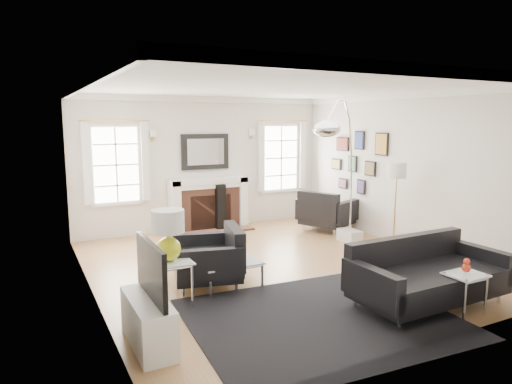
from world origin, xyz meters
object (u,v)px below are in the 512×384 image
fireplace (209,204)px  sofa (425,276)px  armchair_right (326,212)px  arc_floor_lamp (340,170)px  coffee_table (226,261)px  gourd_lamp (168,232)px  armchair_left (212,259)px

fireplace → sofa: (0.92, -5.00, -0.18)m
armchair_right → arc_floor_lamp: (-0.92, -1.61, 1.09)m
coffee_table → gourd_lamp: 1.14m
sofa → gourd_lamp: bearing=153.6°
sofa → gourd_lamp: (-2.86, 1.42, 0.58)m
fireplace → gourd_lamp: bearing=-118.5°
fireplace → sofa: fireplace is taller
armchair_left → sofa: bearing=-40.6°
fireplace → sofa: size_ratio=0.83×
armchair_right → arc_floor_lamp: 2.15m
sofa → coffee_table: size_ratio=2.43×
fireplace → arc_floor_lamp: arc_floor_lamp is taller
arc_floor_lamp → coffee_table: bearing=-170.7°
fireplace → arc_floor_lamp: 3.25m
coffee_table → arc_floor_lamp: size_ratio=0.31×
armchair_right → gourd_lamp: size_ratio=2.09×
armchair_left → arc_floor_lamp: (2.44, 0.30, 1.10)m
armchair_left → coffee_table: (0.19, -0.06, -0.04)m
armchair_left → gourd_lamp: gourd_lamp is taller
gourd_lamp → arc_floor_lamp: arc_floor_lamp is taller
armchair_right → arc_floor_lamp: arc_floor_lamp is taller
coffee_table → armchair_right: bearing=32.0°
armchair_left → gourd_lamp: bearing=-150.5°
armchair_left → armchair_right: 3.86m
armchair_left → armchair_right: size_ratio=0.90×
armchair_right → coffee_table: bearing=-148.0°
sofa → coffee_table: sofa is taller
sofa → armchair_left: armchair_left is taller
fireplace → coffee_table: bearing=-107.7°
fireplace → gourd_lamp: 4.09m
fireplace → armchair_right: (2.13, -1.25, -0.15)m
coffee_table → gourd_lamp: bearing=-159.2°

